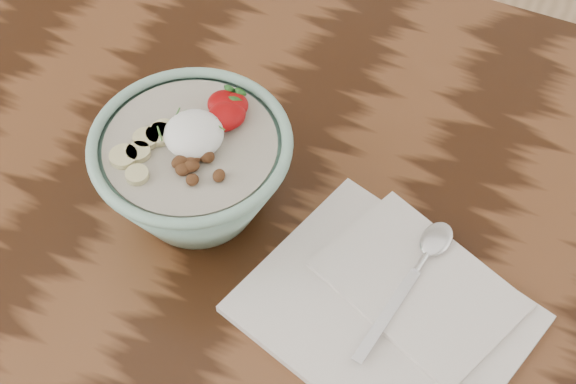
% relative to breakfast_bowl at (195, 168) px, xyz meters
% --- Properties ---
extents(table, '(1.60, 0.90, 0.75)m').
position_rel_breakfast_bowl_xyz_m(table, '(0.06, 0.03, -0.17)').
color(table, black).
rests_on(table, ground).
extents(breakfast_bowl, '(0.21, 0.21, 0.14)m').
position_rel_breakfast_bowl_xyz_m(breakfast_bowl, '(0.00, 0.00, 0.00)').
color(breakfast_bowl, '#85B3A0').
rests_on(breakfast_bowl, table).
extents(napkin, '(0.32, 0.29, 0.02)m').
position_rel_breakfast_bowl_xyz_m(napkin, '(0.24, -0.03, -0.07)').
color(napkin, white).
rests_on(napkin, table).
extents(spoon, '(0.05, 0.19, 0.01)m').
position_rel_breakfast_bowl_xyz_m(spoon, '(0.26, 0.03, -0.05)').
color(spoon, silver).
rests_on(spoon, napkin).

